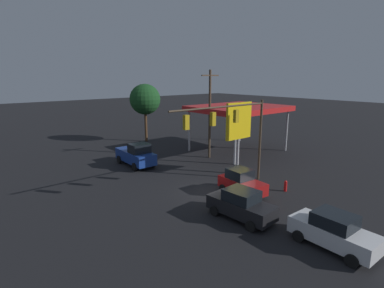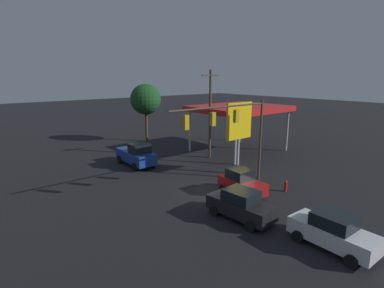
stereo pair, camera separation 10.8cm
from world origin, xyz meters
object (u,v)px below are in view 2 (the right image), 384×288
(price_sign, at_px, (239,123))
(street_tree, at_px, (146,99))
(hatchback_crossing, at_px, (241,183))
(sedan_far, at_px, (333,231))
(utility_pole, at_px, (210,112))
(pickup_parked, at_px, (136,155))
(sedan_waiting, at_px, (241,205))
(fire_hydrant, at_px, (286,186))
(traffic_signal_assembly, at_px, (231,124))

(price_sign, height_order, street_tree, street_tree)
(hatchback_crossing, xyz_separation_m, sedan_far, (1.93, 8.00, 0.00))
(utility_pole, xyz_separation_m, street_tree, (0.88, -11.95, 0.73))
(hatchback_crossing, bearing_deg, utility_pole, 154.59)
(street_tree, bearing_deg, pickup_parked, 53.72)
(street_tree, bearing_deg, sedan_waiting, 72.31)
(hatchback_crossing, distance_m, sedan_waiting, 4.11)
(hatchback_crossing, relative_size, fire_hydrant, 4.46)
(price_sign, height_order, sedan_far, price_sign)
(hatchback_crossing, distance_m, fire_hydrant, 3.68)
(sedan_waiting, xyz_separation_m, street_tree, (-7.67, -24.05, 4.85))
(hatchback_crossing, xyz_separation_m, sedan_waiting, (3.12, 2.67, 0.00))
(hatchback_crossing, xyz_separation_m, street_tree, (-4.55, -21.38, 4.86))
(price_sign, relative_size, hatchback_crossing, 1.69)
(sedan_waiting, bearing_deg, utility_pole, 140.75)
(utility_pole, bearing_deg, sedan_far, 67.13)
(price_sign, bearing_deg, sedan_far, 64.74)
(fire_hydrant, bearing_deg, pickup_parked, -68.03)
(hatchback_crossing, distance_m, sedan_far, 8.23)
(hatchback_crossing, xyz_separation_m, fire_hydrant, (-3.15, 1.83, -0.51))
(traffic_signal_assembly, xyz_separation_m, sedan_far, (2.05, 9.33, -4.33))
(traffic_signal_assembly, bearing_deg, pickup_parked, -76.61)
(price_sign, bearing_deg, sedan_waiting, 43.22)
(price_sign, height_order, hatchback_crossing, price_sign)
(utility_pole, relative_size, price_sign, 1.45)
(pickup_parked, bearing_deg, traffic_signal_assembly, 14.98)
(fire_hydrant, bearing_deg, sedan_far, 50.53)
(utility_pole, bearing_deg, traffic_signal_assembly, 56.80)
(hatchback_crossing, relative_size, sedan_waiting, 0.87)
(traffic_signal_assembly, height_order, street_tree, street_tree)
(sedan_far, distance_m, fire_hydrant, 8.01)
(pickup_parked, bearing_deg, street_tree, 145.30)
(price_sign, height_order, pickup_parked, price_sign)
(traffic_signal_assembly, height_order, pickup_parked, traffic_signal_assembly)
(traffic_signal_assembly, distance_m, sedan_far, 10.49)
(hatchback_crossing, distance_m, street_tree, 22.39)
(traffic_signal_assembly, distance_m, sedan_waiting, 6.74)
(hatchback_crossing, bearing_deg, traffic_signal_assembly, 179.12)
(fire_hydrant, bearing_deg, hatchback_crossing, -30.18)
(pickup_parked, distance_m, sedan_far, 19.93)
(sedan_far, height_order, street_tree, street_tree)
(traffic_signal_assembly, xyz_separation_m, fire_hydrant, (-3.03, 3.17, -4.85))
(utility_pole, relative_size, fire_hydrant, 10.89)
(price_sign, relative_size, fire_hydrant, 7.54)
(fire_hydrant, bearing_deg, utility_pole, -101.41)
(traffic_signal_assembly, distance_m, street_tree, 20.54)
(pickup_parked, bearing_deg, price_sign, 37.10)
(hatchback_crossing, bearing_deg, price_sign, 139.91)
(utility_pole, height_order, price_sign, utility_pole)
(fire_hydrant, bearing_deg, traffic_signal_assembly, -46.28)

